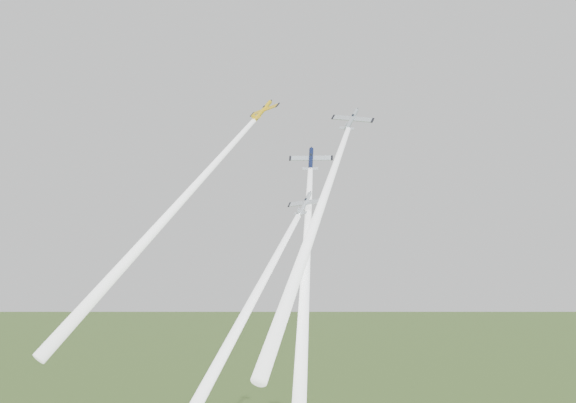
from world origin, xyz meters
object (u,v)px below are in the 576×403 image
Objects in this scene: plane_silver_low at (305,204)px; plane_silver_right at (352,120)px; plane_yellow at (263,111)px; plane_navy at (311,159)px.

plane_silver_right is at bearing 89.54° from plane_silver_low.
plane_yellow is 0.97× the size of plane_silver_right.
plane_navy is 16.32m from plane_silver_low.
plane_silver_right is at bearing 23.16° from plane_yellow.
plane_silver_low is at bearing -24.48° from plane_yellow.
plane_silver_low is at bearing -99.92° from plane_silver_right.
plane_yellow is 1.17× the size of plane_silver_low.
plane_silver_right reaches higher than plane_silver_low.
plane_silver_right reaches higher than plane_navy.
plane_navy is 1.19× the size of plane_silver_low.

